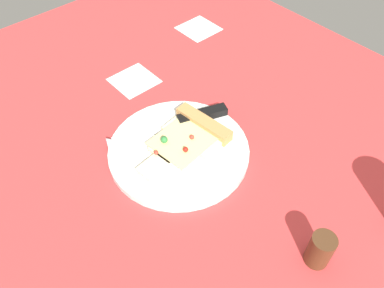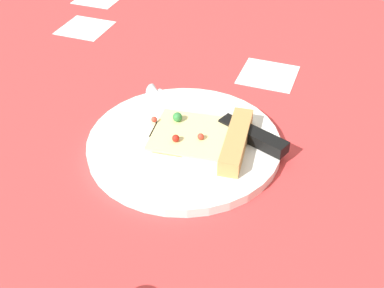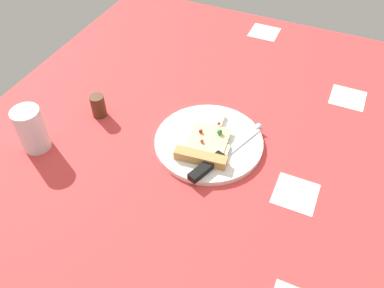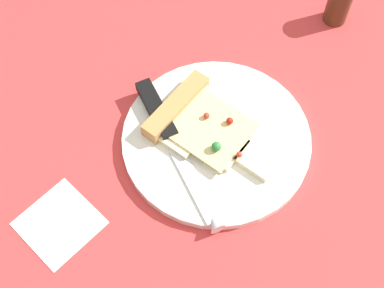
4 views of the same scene
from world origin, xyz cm
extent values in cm
cube|color=#D13838|center=(0.00, 0.00, -1.50)|extent=(120.59, 120.59, 3.00)
cube|color=white|center=(20.67, -10.81, -0.10)|extent=(9.00, 9.00, 0.20)
cube|color=white|center=(25.90, 26.74, -0.10)|extent=(9.00, 9.00, 0.20)
cylinder|color=white|center=(-1.98, -4.56, 0.66)|extent=(25.86, 25.86, 1.31)
cube|color=beige|center=(-1.54, -8.54, 1.81)|extent=(11.59, 7.17, 1.00)
cube|color=beige|center=(-2.15, -3.07, 1.81)|extent=(7.77, 6.36, 1.00)
cube|color=beige|center=(-2.70, 1.90, 1.81)|extent=(4.15, 5.56, 1.00)
cube|color=#EDD88C|center=(-1.87, -5.55, 2.46)|extent=(10.24, 10.95, 0.30)
cube|color=tan|center=(-1.21, -11.52, 2.41)|extent=(12.21, 3.90, 2.20)
sphere|color=red|center=(-2.70, -7.15, 3.04)|extent=(0.86, 0.86, 0.86)
sphere|color=red|center=(-1.28, 0.04, 3.02)|extent=(0.80, 0.80, 0.80)
sphere|color=#2D7A38|center=(-0.36, -2.87, 3.27)|extent=(1.31, 1.31, 1.31)
sphere|color=#B21E14|center=(-4.22, -4.31, 3.10)|extent=(0.97, 0.97, 0.97)
cube|color=silver|center=(5.22, -1.93, 1.46)|extent=(6.09, 11.94, 0.30)
cone|color=silver|center=(7.33, 3.69, 1.46)|extent=(2.58, 2.58, 2.00)
cube|color=black|center=(1.00, -13.16, 2.11)|extent=(5.58, 10.13, 1.60)
camera|label=1|loc=(-39.11, 25.19, 55.53)|focal=36.88mm
camera|label=2|loc=(-49.72, -23.27, 41.28)|focal=45.64mm
camera|label=3|loc=(21.18, -66.62, 68.28)|focal=37.08mm
camera|label=4|loc=(25.94, 17.69, 62.76)|focal=48.79mm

